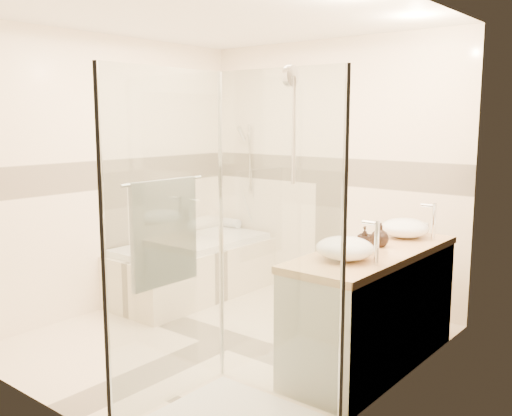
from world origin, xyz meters
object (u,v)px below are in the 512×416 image
Objects in this scene: vessel_sink_near at (405,228)px; vessel_sink_far at (345,248)px; vanity at (372,308)px; shower_enclosure at (221,341)px; bathtub at (194,266)px; amenity_bottle_b at (380,235)px; amenity_bottle_a at (365,239)px.

vessel_sink_far is (0.00, -0.91, 0.00)m from vessel_sink_near.
vanity is 0.73m from vessel_sink_near.
vanity is at bearing 77.03° from shower_enclosure.
shower_enclosure reaches higher than bathtub.
vanity is 1.31m from shower_enclosure.
vessel_sink_far is at bearing -90.00° from vessel_sink_near.
vessel_sink_near is 0.42m from amenity_bottle_b.
bathtub is 4.50× the size of vessel_sink_far.
vanity is 8.97× the size of amenity_bottle_a.
shower_enclosure is at bearing -41.10° from bathtub.
amenity_bottle_b is at bearing 90.00° from vessel_sink_far.
amenity_bottle_b is at bearing 100.14° from vanity.
shower_enclosure is (1.86, -1.62, 0.20)m from bathtub.
shower_enclosure is 1.03m from vessel_sink_far.
vessel_sink_far reaches higher than vanity.
amenity_bottle_b is at bearing 90.00° from amenity_bottle_a.
shower_enclosure is at bearing -106.93° from vessel_sink_far.
vessel_sink_near is 0.91m from vessel_sink_far.
vessel_sink_near is 0.97× the size of vessel_sink_far.
amenity_bottle_b reaches higher than vessel_sink_near.
amenity_bottle_b is (0.00, 0.49, 0.01)m from vessel_sink_far.
shower_enclosure is 5.55× the size of vessel_sink_near.
shower_enclosure is 11.30× the size of amenity_bottle_a.
vessel_sink_far is at bearing 73.07° from shower_enclosure.
vanity is (2.15, -0.35, 0.12)m from bathtub.
amenity_bottle_a is at bearing -90.00° from vessel_sink_near.
bathtub is 1.05× the size of vanity.
bathtub is 4.63× the size of vessel_sink_near.
vessel_sink_near is (-0.02, 0.53, 0.50)m from vanity.
vessel_sink_far is (2.13, -0.72, 0.62)m from bathtub.
shower_enclosure is (-0.29, -1.27, 0.08)m from vanity.
vessel_sink_near is at bearing 90.00° from amenity_bottle_a.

